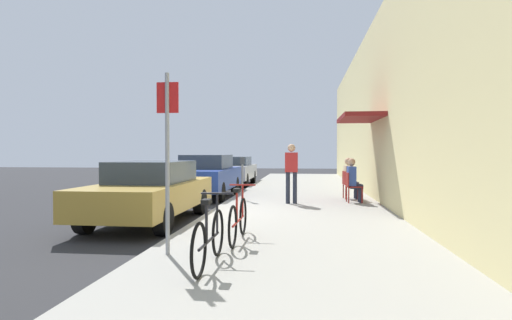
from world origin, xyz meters
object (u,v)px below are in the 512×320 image
Objects in this scene: parked_car_0 at (151,191)px; bicycle_1 at (238,219)px; parking_meter at (242,175)px; cafe_chair_1 at (348,183)px; pedestrian_standing at (291,169)px; street_sign at (167,149)px; bicycle_0 at (209,238)px; parked_car_1 at (206,175)px; parked_car_2 at (233,170)px; seated_patron_0 at (354,179)px; cafe_chair_0 at (351,185)px; seated_patron_1 at (350,177)px.

parked_car_0 reaches higher than bicycle_1.
parking_meter is 3.34m from cafe_chair_1.
pedestrian_standing is (1.53, -0.71, 0.23)m from parking_meter.
street_sign reaches higher than bicycle_0.
parked_car_1 is 5.49m from parked_car_2.
cafe_chair_1 is (2.44, 6.43, 0.14)m from bicycle_1.
parked_car_2 reaches higher than bicycle_1.
parking_meter is at bearing 175.67° from seated_patron_0.
parked_car_2 is at bearing 90.00° from parked_car_0.
cafe_chair_0 is (3.26, -0.26, -0.26)m from parking_meter.
cafe_chair_0 is at bearing -90.02° from cafe_chair_1.
seated_patron_1 is at bearing 71.70° from bicycle_0.
parked_car_1 is 7.84m from bicycle_1.
pedestrian_standing is at bearing -24.92° from parking_meter.
street_sign is 2.99× the size of cafe_chair_1.
parked_car_2 is at bearing 90.00° from parked_car_1.
bicycle_1 is (2.37, -2.21, -0.24)m from parked_car_0.
cafe_chair_1 is at bearing 11.82° from parking_meter.
parked_car_0 is at bearing -139.04° from seated_patron_1.
cafe_chair_1 is (4.81, -6.53, -0.10)m from parked_car_2.
parking_meter is at bearing 89.57° from street_sign.
pedestrian_standing reaches higher than parked_car_1.
bicycle_0 is 1.00× the size of bicycle_1.
parked_car_1 is 3.41× the size of seated_patron_0.
pedestrian_standing is at bearing -165.66° from seated_patron_0.
street_sign is at bearing -64.87° from parked_car_0.
parked_car_1 reaches higher than seated_patron_1.
pedestrian_standing is (3.08, -7.92, 0.40)m from parked_car_2.
seated_patron_1 is at bearing -53.25° from parked_car_2.
parked_car_2 is 13.17m from bicycle_1.
bicycle_0 reaches higher than cafe_chair_1.
parked_car_0 is 6.40m from cafe_chair_1.
parked_car_0 is at bearing -145.98° from seated_patron_0.
bicycle_1 reaches higher than cafe_chair_1.
parking_meter is at bearing -168.27° from seated_patron_1.
seated_patron_0 is (2.63, 7.02, 0.34)m from bicycle_0.
seated_patron_0 is 1.00× the size of seated_patron_1.
seated_patron_0 reaches higher than bicycle_0.
parked_car_0 is 1.00× the size of parked_car_2.
street_sign is 8.20m from seated_patron_1.
cafe_chair_1 is at bearing 89.98° from cafe_chair_0.
seated_patron_0 is at bearing -86.34° from cafe_chair_1.
parking_meter reaches higher than parked_car_0.
bicycle_1 is 5.13m from pedestrian_standing.
seated_patron_0 is at bearing 69.44° from bicycle_0.
pedestrian_standing is at bearing 81.96° from bicycle_1.
bicycle_1 is (0.13, 1.52, 0.00)m from bicycle_0.
bicycle_1 is (0.87, 0.99, -1.16)m from street_sign.
cafe_chair_0 is at bearing -22.39° from parked_car_1.
seated_patron_1 is 0.76× the size of pedestrian_standing.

